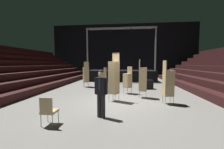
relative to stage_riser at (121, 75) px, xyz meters
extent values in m
cube|color=slate|center=(0.00, -9.62, -0.72)|extent=(22.00, 30.00, 0.10)
cube|color=black|center=(0.00, 5.38, 3.33)|extent=(22.00, 0.30, 8.00)
cube|color=black|center=(-5.38, -8.62, -0.44)|extent=(0.75, 24.00, 0.45)
cube|color=black|center=(-6.12, -8.62, 0.01)|extent=(0.75, 24.00, 0.45)
cube|color=black|center=(-6.88, -8.62, 0.46)|extent=(0.75, 24.00, 0.45)
cube|color=black|center=(5.38, -8.62, -0.44)|extent=(0.75, 24.00, 0.45)
cube|color=black|center=(0.00, 0.03, -0.07)|extent=(7.76, 3.49, 1.20)
cylinder|color=#9EA0A8|center=(-3.63, -1.47, 2.78)|extent=(0.16, 0.16, 4.50)
cylinder|color=#9EA0A8|center=(3.63, -1.47, 2.78)|extent=(0.16, 0.16, 4.50)
cube|color=#9EA0A8|center=(0.00, -1.47, 5.03)|extent=(7.46, 0.20, 0.20)
cylinder|color=black|center=(-3.38, -1.47, 4.81)|extent=(0.18, 0.18, 0.22)
cylinder|color=black|center=(-1.13, -1.47, 4.81)|extent=(0.18, 0.18, 0.22)
cylinder|color=black|center=(1.13, -1.47, 4.81)|extent=(0.18, 0.18, 0.22)
cylinder|color=black|center=(3.38, -1.47, 4.81)|extent=(0.18, 0.18, 0.22)
cylinder|color=black|center=(-0.13, -11.69, -0.24)|extent=(0.15, 0.15, 0.87)
cylinder|color=black|center=(-0.30, -11.62, -0.24)|extent=(0.15, 0.15, 0.87)
cube|color=silver|center=(-0.24, -11.71, 0.50)|extent=(0.20, 0.16, 0.61)
cube|color=black|center=(-0.21, -11.65, 0.50)|extent=(0.46, 0.37, 0.61)
cube|color=navy|center=(-0.26, -11.76, 0.58)|extent=(0.06, 0.03, 0.39)
cylinder|color=black|center=(0.00, -11.75, 0.52)|extent=(0.13, 0.13, 0.56)
cylinder|color=black|center=(-0.43, -11.56, 0.52)|extent=(0.13, 0.13, 0.56)
sphere|color=#DBAD89|center=(-0.21, -11.65, 0.95)|extent=(0.20, 0.20, 0.20)
sphere|color=black|center=(-0.21, -11.65, 1.01)|extent=(0.17, 0.17, 0.17)
cylinder|color=#B2B5BA|center=(2.90, -9.35, -0.47)|extent=(0.02, 0.02, 0.40)
cylinder|color=#B2B5BA|center=(2.94, -9.73, -0.47)|extent=(0.02, 0.02, 0.40)
cylinder|color=#B2B5BA|center=(2.52, -9.39, -0.47)|extent=(0.02, 0.02, 0.40)
cylinder|color=#B2B5BA|center=(2.56, -9.77, -0.47)|extent=(0.02, 0.02, 0.40)
cube|color=tan|center=(2.73, -9.56, -0.23)|extent=(0.48, 0.48, 0.08)
cube|color=tan|center=(2.73, -9.56, -0.14)|extent=(0.48, 0.48, 0.08)
cube|color=tan|center=(2.73, -9.56, -0.06)|extent=(0.48, 0.48, 0.08)
cube|color=tan|center=(2.73, -9.56, 0.03)|extent=(0.48, 0.48, 0.08)
cube|color=tan|center=(2.73, -9.56, 0.11)|extent=(0.48, 0.48, 0.08)
cube|color=tan|center=(2.73, -9.56, 0.20)|extent=(0.48, 0.48, 0.08)
cube|color=tan|center=(2.73, -9.56, 0.28)|extent=(0.48, 0.48, 0.08)
cube|color=tan|center=(2.73, -9.56, 0.37)|extent=(0.48, 0.48, 0.08)
cube|color=tan|center=(2.73, -9.56, 0.45)|extent=(0.48, 0.48, 0.08)
cube|color=tan|center=(2.73, -9.56, 0.54)|extent=(0.48, 0.48, 0.08)
cube|color=tan|center=(2.73, -9.56, 0.62)|extent=(0.48, 0.48, 0.08)
cube|color=tan|center=(2.73, -9.56, 0.71)|extent=(0.48, 0.48, 0.08)
cube|color=tan|center=(2.73, -9.56, 0.79)|extent=(0.48, 0.48, 0.08)
cube|color=tan|center=(2.73, -9.56, 0.88)|extent=(0.48, 0.48, 0.08)
cube|color=tan|center=(2.73, -9.56, 0.96)|extent=(0.48, 0.48, 0.08)
cube|color=tan|center=(2.53, -9.58, 1.24)|extent=(0.09, 0.41, 0.46)
cylinder|color=#B2B5BA|center=(0.12, -9.60, -0.47)|extent=(0.02, 0.02, 0.40)
cylinder|color=#B2B5BA|center=(-0.22, -9.42, -0.47)|extent=(0.02, 0.02, 0.40)
cylinder|color=#B2B5BA|center=(0.29, -9.26, -0.47)|extent=(0.02, 0.02, 0.40)
cylinder|color=#B2B5BA|center=(-0.05, -9.09, -0.47)|extent=(0.02, 0.02, 0.40)
cube|color=tan|center=(0.03, -9.34, -0.23)|extent=(0.59, 0.59, 0.08)
cube|color=tan|center=(0.03, -9.34, -0.14)|extent=(0.59, 0.59, 0.08)
cube|color=tan|center=(0.03, -9.34, -0.06)|extent=(0.59, 0.59, 0.08)
cube|color=tan|center=(0.03, -9.34, 0.03)|extent=(0.59, 0.59, 0.08)
cube|color=tan|center=(0.03, -9.34, 0.11)|extent=(0.59, 0.59, 0.08)
cube|color=tan|center=(0.03, -9.34, 0.20)|extent=(0.59, 0.59, 0.08)
cube|color=tan|center=(0.03, -9.34, 0.28)|extent=(0.59, 0.59, 0.08)
cube|color=tan|center=(0.03, -9.34, 0.37)|extent=(0.59, 0.59, 0.08)
cube|color=tan|center=(0.03, -9.34, 0.45)|extent=(0.59, 0.59, 0.08)
cube|color=tan|center=(0.03, -9.34, 0.54)|extent=(0.59, 0.59, 0.08)
cube|color=tan|center=(0.03, -9.34, 0.62)|extent=(0.59, 0.59, 0.08)
cube|color=tan|center=(0.03, -9.34, 0.71)|extent=(0.59, 0.59, 0.08)
cube|color=tan|center=(0.03, -9.34, 0.79)|extent=(0.59, 0.59, 0.08)
cube|color=tan|center=(0.03, -9.34, 0.88)|extent=(0.59, 0.59, 0.08)
cube|color=tan|center=(0.03, -9.34, 0.96)|extent=(0.59, 0.59, 0.08)
cube|color=tan|center=(0.03, -9.34, 1.05)|extent=(0.59, 0.59, 0.08)
cube|color=tan|center=(0.03, -9.34, 1.13)|extent=(0.59, 0.59, 0.08)
cube|color=tan|center=(0.03, -9.34, 1.22)|extent=(0.59, 0.59, 0.08)
cube|color=tan|center=(0.03, -9.34, 1.30)|extent=(0.59, 0.59, 0.08)
cube|color=tan|center=(0.03, -9.34, 1.39)|extent=(0.59, 0.59, 0.08)
cube|color=tan|center=(0.12, -9.17, 1.66)|extent=(0.38, 0.23, 0.46)
cylinder|color=#B2B5BA|center=(-3.02, -4.96, -0.47)|extent=(0.02, 0.02, 0.40)
cylinder|color=#B2B5BA|center=(-2.69, -4.77, -0.47)|extent=(0.02, 0.02, 0.40)
cylinder|color=#B2B5BA|center=(-2.83, -5.29, -0.47)|extent=(0.02, 0.02, 0.40)
cylinder|color=#B2B5BA|center=(-2.50, -5.10, -0.47)|extent=(0.02, 0.02, 0.40)
cube|color=tan|center=(-2.76, -5.03, -0.23)|extent=(0.60, 0.60, 0.08)
cube|color=tan|center=(-2.76, -5.03, -0.14)|extent=(0.60, 0.60, 0.08)
cube|color=tan|center=(-2.76, -5.03, -0.06)|extent=(0.60, 0.60, 0.08)
cube|color=tan|center=(-2.76, -5.03, 0.03)|extent=(0.60, 0.60, 0.08)
cube|color=tan|center=(-2.76, -5.03, 0.11)|extent=(0.60, 0.60, 0.08)
cube|color=tan|center=(-2.76, -5.03, 0.20)|extent=(0.60, 0.60, 0.08)
cube|color=tan|center=(-2.76, -5.03, 0.28)|extent=(0.60, 0.60, 0.08)
cube|color=tan|center=(-2.76, -5.03, 0.37)|extent=(0.60, 0.60, 0.08)
cube|color=tan|center=(-2.76, -5.03, 0.45)|extent=(0.60, 0.60, 0.08)
cube|color=tan|center=(-2.76, -5.03, 0.54)|extent=(0.60, 0.60, 0.08)
cube|color=tan|center=(-2.76, -5.03, 0.62)|extent=(0.60, 0.60, 0.08)
cube|color=tan|center=(-2.76, -5.03, 0.71)|extent=(0.60, 0.60, 0.08)
cube|color=tan|center=(-2.76, -5.03, 0.79)|extent=(0.60, 0.60, 0.08)
cube|color=tan|center=(-2.76, -5.03, 0.88)|extent=(0.60, 0.60, 0.08)
cube|color=tan|center=(-2.76, -5.03, 0.96)|extent=(0.60, 0.60, 0.08)
cube|color=tan|center=(-2.67, -5.20, 1.24)|extent=(0.38, 0.24, 0.46)
cylinder|color=#B2B5BA|center=(0.74, -7.64, -0.47)|extent=(0.02, 0.02, 0.40)
cylinder|color=#B2B5BA|center=(0.48, -7.37, -0.47)|extent=(0.02, 0.02, 0.40)
cylinder|color=#B2B5BA|center=(1.02, -7.38, -0.47)|extent=(0.02, 0.02, 0.40)
cylinder|color=#B2B5BA|center=(0.75, -7.10, -0.47)|extent=(0.02, 0.02, 0.40)
cube|color=tan|center=(0.75, -7.37, -0.23)|extent=(0.62, 0.62, 0.08)
cube|color=tan|center=(0.75, -7.37, -0.14)|extent=(0.62, 0.62, 0.08)
cube|color=tan|center=(0.75, -7.37, -0.06)|extent=(0.62, 0.62, 0.08)
cube|color=tan|center=(0.75, -7.37, 0.03)|extent=(0.62, 0.62, 0.08)
cube|color=tan|center=(0.75, -7.37, 0.11)|extent=(0.62, 0.62, 0.08)
cube|color=tan|center=(0.75, -7.37, 0.20)|extent=(0.62, 0.62, 0.08)
cube|color=tan|center=(0.75, -7.37, 0.28)|extent=(0.62, 0.62, 0.08)
cube|color=tan|center=(0.75, -7.37, 0.37)|extent=(0.62, 0.62, 0.08)
cube|color=tan|center=(0.75, -7.37, 0.45)|extent=(0.62, 0.62, 0.08)
cube|color=tan|center=(0.75, -7.37, 0.54)|extent=(0.62, 0.62, 0.08)
cube|color=tan|center=(0.75, -7.37, 0.62)|extent=(0.62, 0.62, 0.08)
cube|color=tan|center=(0.89, -7.24, 0.90)|extent=(0.32, 0.32, 0.46)
cylinder|color=#B2B5BA|center=(-1.25, -6.95, -0.47)|extent=(0.02, 0.02, 0.40)
cylinder|color=#B2B5BA|center=(-1.17, -6.58, -0.47)|extent=(0.02, 0.02, 0.40)
cylinder|color=#B2B5BA|center=(-0.88, -7.03, -0.47)|extent=(0.02, 0.02, 0.40)
cylinder|color=#B2B5BA|center=(-0.79, -6.66, -0.47)|extent=(0.02, 0.02, 0.40)
cube|color=tan|center=(-1.02, -6.81, -0.23)|extent=(0.52, 0.52, 0.08)
cube|color=tan|center=(-1.02, -6.81, -0.14)|extent=(0.52, 0.52, 0.08)
cube|color=tan|center=(-1.02, -6.81, -0.06)|extent=(0.52, 0.52, 0.08)
cube|color=tan|center=(-1.02, -6.81, 0.03)|extent=(0.52, 0.52, 0.08)
cube|color=tan|center=(-1.02, -6.81, 0.11)|extent=(0.52, 0.52, 0.08)
cube|color=tan|center=(-1.02, -6.81, 0.20)|extent=(0.52, 0.52, 0.08)
cube|color=tan|center=(-1.02, -6.81, 0.28)|extent=(0.52, 0.52, 0.08)
cube|color=tan|center=(-1.02, -6.81, 0.37)|extent=(0.52, 0.52, 0.08)
cube|color=tan|center=(-1.02, -6.81, 0.45)|extent=(0.52, 0.52, 0.08)
cube|color=tan|center=(-1.02, -6.81, 0.54)|extent=(0.52, 0.52, 0.08)
cube|color=tan|center=(-0.83, -6.85, 0.81)|extent=(0.14, 0.41, 0.46)
cylinder|color=#B2B5BA|center=(1.84, -8.25, -0.47)|extent=(0.02, 0.02, 0.40)
cylinder|color=#B2B5BA|center=(1.79, -8.63, -0.47)|extent=(0.02, 0.02, 0.40)
cylinder|color=#B2B5BA|center=(1.46, -8.20, -0.47)|extent=(0.02, 0.02, 0.40)
cylinder|color=#B2B5BA|center=(1.41, -8.58, -0.47)|extent=(0.02, 0.02, 0.40)
cube|color=tan|center=(1.63, -8.42, -0.23)|extent=(0.49, 0.49, 0.08)
cube|color=tan|center=(1.63, -8.42, -0.14)|extent=(0.49, 0.49, 0.08)
cube|color=tan|center=(1.63, -8.42, -0.06)|extent=(0.49, 0.49, 0.08)
cube|color=tan|center=(1.63, -8.42, 0.03)|extent=(0.49, 0.49, 0.08)
cube|color=tan|center=(1.63, -8.42, 0.11)|extent=(0.49, 0.49, 0.08)
cube|color=tan|center=(1.63, -8.42, 0.20)|extent=(0.49, 0.49, 0.08)
cube|color=tan|center=(1.63, -8.42, 0.28)|extent=(0.49, 0.49, 0.08)
cube|color=tan|center=(1.63, -8.42, 0.37)|extent=(0.49, 0.49, 0.08)
cube|color=tan|center=(1.63, -8.42, 0.45)|extent=(0.49, 0.49, 0.08)
cube|color=tan|center=(1.63, -8.42, 0.54)|extent=(0.49, 0.49, 0.08)
cube|color=tan|center=(1.63, -8.42, 0.62)|extent=(0.49, 0.49, 0.08)
cube|color=tan|center=(1.63, -8.42, 0.71)|extent=(0.49, 0.49, 0.08)
cube|color=tan|center=(1.63, -8.42, 0.79)|extent=(0.49, 0.49, 0.08)
cube|color=tan|center=(1.63, -8.42, 0.88)|extent=(0.49, 0.49, 0.08)
cube|color=tan|center=(1.63, -8.42, 0.96)|extent=(0.49, 0.49, 0.08)
cube|color=tan|center=(1.63, -8.42, 1.05)|extent=(0.49, 0.49, 0.08)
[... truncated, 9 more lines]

